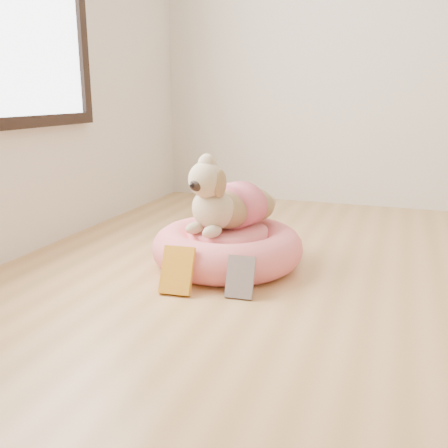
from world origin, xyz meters
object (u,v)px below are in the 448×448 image
(dog, at_px, (227,190))
(book_yellow, at_px, (177,270))
(book_white, at_px, (240,277))
(pet_bed, at_px, (227,247))

(dog, xyz_separation_m, book_yellow, (-0.08, -0.39, -0.28))
(book_yellow, relative_size, book_white, 1.16)
(book_yellow, bearing_deg, dog, 72.48)
(pet_bed, distance_m, dog, 0.28)
(pet_bed, bearing_deg, book_white, -62.96)
(book_yellow, bearing_deg, book_white, 4.45)
(pet_bed, distance_m, book_white, 0.38)
(dog, bearing_deg, pet_bed, 17.24)
(dog, relative_size, book_white, 2.91)
(book_yellow, height_order, book_white, book_yellow)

